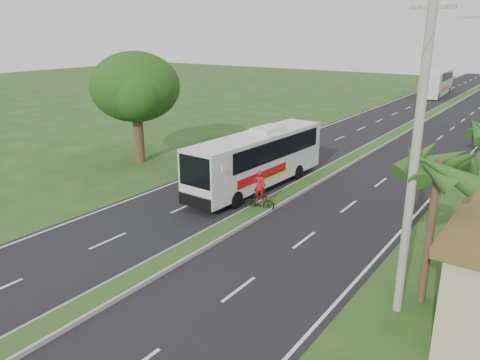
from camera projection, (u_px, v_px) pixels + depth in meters
The scene contains 11 objects.
ground at pixel (167, 263), 18.53m from camera, with size 180.00×180.00×0.00m, color #1E471A.
road_asphalt at pixel (357, 157), 34.14m from camera, with size 14.00×160.00×0.02m, color black.
median_strip at pixel (357, 155), 34.11m from camera, with size 1.20×160.00×0.18m.
lane_edge_left at pixel (278, 144), 37.80m from camera, with size 0.12×160.00×0.01m, color silver.
lane_edge_right at pixel (455, 172), 30.49m from camera, with size 0.12×160.00×0.01m, color silver.
palm_verge_a at pixel (439, 167), 14.52m from camera, with size 2.40×2.40×5.45m.
shade_tree at pixel (135, 89), 31.43m from camera, with size 6.30×6.00×7.54m.
utility_pole_a at pixel (417, 142), 13.73m from camera, with size 1.60×0.28×11.00m.
coach_bus_main at pixel (258, 156), 26.87m from camera, with size 2.68×10.76×3.45m.
coach_bus_far at pixel (437, 81), 65.67m from camera, with size 3.31×11.96×3.44m.
motorcyclist at pixel (259, 196), 23.65m from camera, with size 1.61×1.00×2.16m.
Camera 1 is at (11.92, -11.97, 8.80)m, focal length 35.00 mm.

